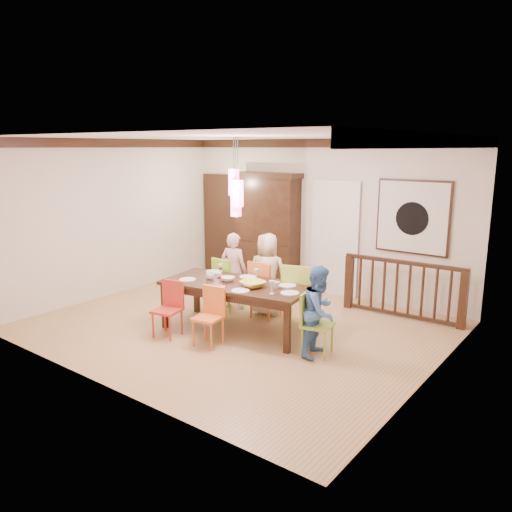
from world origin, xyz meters
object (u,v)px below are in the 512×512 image
Objects in this scene: chair_far_left at (229,280)px; china_hutch at (267,229)px; person_far_left at (234,271)px; dining_table at (237,288)px; balustrade at (403,288)px; chair_end_right at (318,320)px; person_far_mid at (267,274)px; person_end_right at (320,311)px.

china_hutch reaches higher than chair_far_left.
chair_far_left is 0.41× the size of china_hutch.
person_far_left reaches higher than chair_far_left.
dining_table is 1.01m from chair_far_left.
balustrade reaches higher than dining_table.
chair_end_right is at bearing -43.26° from china_hutch.
balustrade is at bearing -166.04° from person_far_mid.
person_end_right is (1.54, -0.93, -0.07)m from person_far_mid.
chair_end_right is at bearing -10.95° from dining_table.
chair_end_right reaches higher than dining_table.
balustrade is at bearing 40.48° from dining_table.
chair_far_left is 2.31m from person_end_right.
chair_far_left reaches higher than chair_end_right.
chair_far_left is (-0.73, 0.68, -0.14)m from dining_table.
person_far_left is at bearing 62.79° from person_end_right.
dining_table is at bearing 82.42° from person_end_right.
china_hutch is 3.07m from balustrade.
person_end_right is at bearing -10.66° from dining_table.
person_far_left is 2.35m from person_end_right.
dining_table is 1.18× the size of balustrade.
balustrade is 2.83m from person_far_left.
china_hutch is at bearing 36.00° from chair_end_right.
balustrade is at bearing -147.04° from chair_far_left.
chair_far_left is at bearing -0.86° from person_far_mid.
person_far_mid is at bearing 176.49° from person_far_left.
dining_table is 1.79× the size of person_far_left.
person_far_left reaches higher than person_end_right.
dining_table is 1.05× the size of china_hutch.
china_hutch is at bearing 170.64° from balustrade.
dining_table is 2.76m from balustrade.
person_far_mid reaches higher than balustrade.
china_hutch is 1.64× the size of person_far_mid.
balustrade is 1.63× the size of person_end_right.
person_end_right is (-0.32, -2.13, 0.12)m from balustrade.
dining_table is at bearing 76.50° from person_far_mid.
chair_end_right is 0.70× the size of person_end_right.
chair_end_right is 1.80m from person_far_mid.
person_far_left is at bearing -87.46° from chair_far_left.
china_hutch is (-2.64, 2.49, 0.64)m from chair_end_right.
chair_end_right is (1.44, -0.05, -0.18)m from dining_table.
person_far_mid is 1.12× the size of person_end_right.
china_hutch reaches higher than balustrade.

